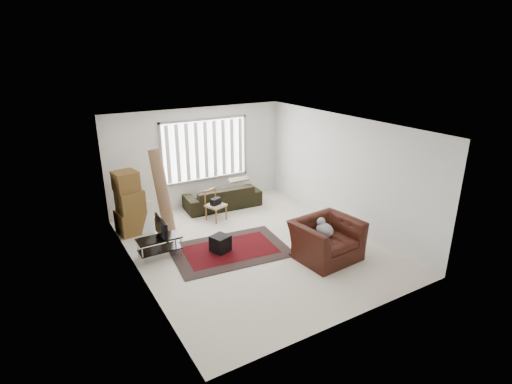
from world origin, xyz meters
TOP-DOWN VIEW (x-y plane):
  - room at (0.03, 0.51)m, footprint 6.00×6.02m
  - persian_rug at (-0.56, 0.08)m, footprint 2.62×1.89m
  - tv_stand at (-1.95, 0.58)m, footprint 0.91×0.41m
  - tv at (-1.95, 0.58)m, footprint 0.10×0.73m
  - subwoofer at (-0.75, 0.14)m, footprint 0.45×0.45m
  - moving_boxes at (-2.15, 2.09)m, footprint 0.70×0.65m
  - white_flatpack at (-1.98, 1.93)m, footprint 0.64×0.35m
  - rolled_rug at (-1.41, 1.88)m, footprint 0.49×0.70m
  - sofa at (0.44, 2.45)m, footprint 2.13×1.04m
  - side_chair at (-0.11, 1.75)m, footprint 0.55×0.55m
  - armchair at (1.03, -1.22)m, footprint 1.37×1.22m

SIDE VIEW (x-z plane):
  - persian_rug at x=-0.56m, z-range 0.00..0.02m
  - subwoofer at x=-0.75m, z-range 0.02..0.37m
  - tv_stand at x=-1.95m, z-range 0.10..0.55m
  - white_flatpack at x=-1.98m, z-range 0.00..0.78m
  - sofa at x=0.44m, z-range 0.00..0.80m
  - side_chair at x=-0.11m, z-range 0.04..0.84m
  - armchair at x=1.03m, z-range 0.00..0.95m
  - tv at x=-1.95m, z-range 0.45..0.87m
  - moving_boxes at x=-2.15m, z-range -0.05..1.46m
  - rolled_rug at x=-1.41m, z-range 0.00..1.98m
  - room at x=0.03m, z-range 0.40..3.11m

